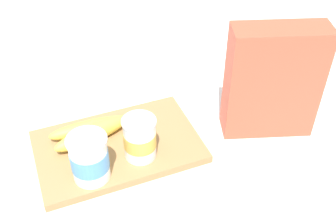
% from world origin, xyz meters
% --- Properties ---
extents(ground_plane, '(2.40, 2.40, 0.00)m').
position_xyz_m(ground_plane, '(0.00, 0.00, 0.00)').
color(ground_plane, white).
extents(cutting_board, '(0.33, 0.21, 0.02)m').
position_xyz_m(cutting_board, '(0.00, 0.00, 0.01)').
color(cutting_board, '#A37A4C').
rests_on(cutting_board, ground_plane).
extents(cereal_box, '(0.20, 0.12, 0.25)m').
position_xyz_m(cereal_box, '(-0.32, 0.05, 0.12)').
color(cereal_box, '#D85138').
rests_on(cereal_box, ground_plane).
extents(yogurt_cup_front, '(0.07, 0.07, 0.09)m').
position_xyz_m(yogurt_cup_front, '(-0.03, 0.05, 0.06)').
color(yogurt_cup_front, white).
rests_on(yogurt_cup_front, cutting_board).
extents(yogurt_cup_back, '(0.07, 0.07, 0.10)m').
position_xyz_m(yogurt_cup_back, '(0.07, 0.07, 0.06)').
color(yogurt_cup_back, white).
rests_on(yogurt_cup_back, cutting_board).
extents(banana_bunch, '(0.18, 0.08, 0.04)m').
position_xyz_m(banana_bunch, '(0.04, -0.04, 0.03)').
color(banana_bunch, '#F2D54A').
rests_on(banana_bunch, cutting_board).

